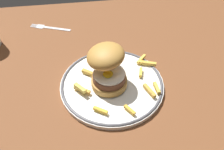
% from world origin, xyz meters
% --- Properties ---
extents(ground_plane, '(1.39, 0.87, 0.04)m').
position_xyz_m(ground_plane, '(0.00, 0.00, -0.02)').
color(ground_plane, brown).
extents(dinner_plate, '(0.28, 0.28, 0.02)m').
position_xyz_m(dinner_plate, '(-0.03, -0.03, 0.01)').
color(dinner_plate, white).
rests_on(dinner_plate, ground_plane).
extents(burger, '(0.12, 0.13, 0.12)m').
position_xyz_m(burger, '(-0.04, -0.02, 0.07)').
color(burger, '#B5823B').
rests_on(burger, dinner_plate).
extents(fries_pile, '(0.24, 0.23, 0.02)m').
position_xyz_m(fries_pile, '(-0.01, -0.02, 0.02)').
color(fries_pile, yellow).
rests_on(fries_pile, dinner_plate).
extents(fork, '(0.14, 0.06, 0.00)m').
position_xyz_m(fork, '(-0.21, 0.28, 0.00)').
color(fork, silver).
rests_on(fork, ground_plane).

